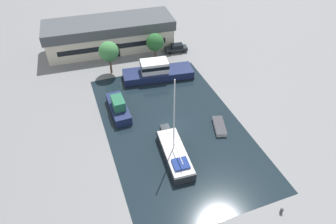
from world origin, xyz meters
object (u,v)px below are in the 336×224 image
(motor_cruiser, at_px, (157,72))
(small_dinghy, at_px, (219,126))
(quay_tree_near_building, at_px, (155,42))
(cabin_boat, at_px, (118,107))
(warehouse_building, at_px, (110,34))
(sailboat_moored, at_px, (175,153))
(parked_car, at_px, (176,48))
(quay_tree_by_water, at_px, (109,52))

(motor_cruiser, distance_m, small_dinghy, 17.09)
(quay_tree_near_building, height_order, cabin_boat, quay_tree_near_building)
(warehouse_building, xyz_separation_m, small_dinghy, (10.17, -30.99, -2.86))
(warehouse_building, bearing_deg, cabin_boat, -94.99)
(sailboat_moored, height_order, motor_cruiser, sailboat_moored)
(quay_tree_near_building, height_order, sailboat_moored, sailboat_moored)
(small_dinghy, bearing_deg, parked_car, -78.54)
(parked_car, xyz_separation_m, cabin_boat, (-16.14, -15.56, 0.24))
(quay_tree_by_water, distance_m, sailboat_moored, 24.81)
(cabin_boat, bearing_deg, small_dinghy, -33.73)
(quay_tree_near_building, height_order, parked_car, quay_tree_near_building)
(quay_tree_near_building, height_order, small_dinghy, quay_tree_near_building)
(motor_cruiser, bearing_deg, quay_tree_by_water, 66.22)
(warehouse_building, xyz_separation_m, quay_tree_near_building, (7.53, -7.83, 0.60))
(warehouse_building, height_order, motor_cruiser, warehouse_building)
(warehouse_building, relative_size, small_dinghy, 6.02)
(small_dinghy, bearing_deg, quay_tree_near_building, -66.25)
(warehouse_building, relative_size, sailboat_moored, 2.17)
(cabin_boat, bearing_deg, warehouse_building, 80.45)
(motor_cruiser, bearing_deg, small_dinghy, -156.91)
(small_dinghy, bearing_deg, warehouse_building, -54.58)
(sailboat_moored, bearing_deg, cabin_boat, 116.96)
(parked_car, relative_size, sailboat_moored, 0.39)
(warehouse_building, bearing_deg, motor_cruiser, -64.94)
(quay_tree_near_building, xyz_separation_m, sailboat_moored, (-5.96, -26.26, -2.99))
(quay_tree_by_water, xyz_separation_m, small_dinghy, (12.29, -21.14, -4.26))
(sailboat_moored, distance_m, cabin_boat, 13.06)
(quay_tree_by_water, bearing_deg, warehouse_building, 77.87)
(quay_tree_near_building, distance_m, small_dinghy, 23.56)
(quay_tree_near_building, bearing_deg, small_dinghy, -83.50)
(quay_tree_by_water, relative_size, small_dinghy, 1.42)
(quay_tree_near_building, relative_size, cabin_boat, 0.73)
(quay_tree_near_building, distance_m, parked_car, 6.04)
(motor_cruiser, relative_size, cabin_boat, 1.79)
(sailboat_moored, xyz_separation_m, small_dinghy, (8.60, 3.10, -0.46))
(quay_tree_by_water, height_order, small_dinghy, quay_tree_by_water)
(motor_cruiser, bearing_deg, sailboat_moored, 175.90)
(parked_car, relative_size, cabin_boat, 0.65)
(sailboat_moored, relative_size, cabin_boat, 1.66)
(warehouse_building, xyz_separation_m, sailboat_moored, (1.57, -34.09, -2.39))
(quay_tree_by_water, bearing_deg, cabin_boat, -96.42)
(motor_cruiser, xyz_separation_m, cabin_boat, (-9.09, -7.50, -0.21))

